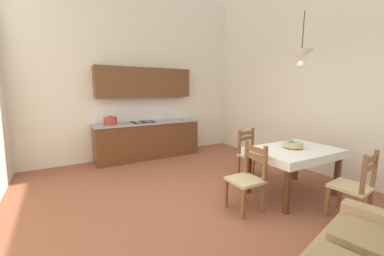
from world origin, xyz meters
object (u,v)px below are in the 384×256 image
dining_chair_tv_side (247,179)px  dining_chair_kitchen_side (251,155)px  pendant_lamp (301,55)px  dining_chair_camera_side (354,187)px  kitchen_cabinetry (147,123)px  dining_table (293,157)px  fruit_bowl (293,144)px

dining_chair_tv_side → dining_chair_kitchen_side: bearing=43.0°
pendant_lamp → dining_chair_camera_side: bearing=-90.3°
dining_chair_tv_side → dining_chair_camera_side: (0.97, -0.90, 0.00)m
kitchen_cabinetry → dining_chair_tv_side: kitchen_cabinetry is taller
dining_chair_kitchen_side → pendant_lamp: bearing=-87.3°
dining_chair_camera_side → kitchen_cabinetry: bearing=107.6°
dining_chair_camera_side → pendant_lamp: (0.00, 0.88, 1.73)m
dining_table → dining_chair_tv_side: bearing=178.9°
dining_chair_tv_side → dining_chair_camera_side: 1.33m
dining_table → dining_chair_kitchen_side: bearing=91.7°
kitchen_cabinetry → fruit_bowl: 3.41m
dining_table → pendant_lamp: bearing=5.4°
dining_table → dining_chair_kitchen_side: dining_chair_kitchen_side is taller
kitchen_cabinetry → fruit_bowl: kitchen_cabinetry is taller
dining_chair_tv_side → pendant_lamp: (0.98, -0.02, 1.73)m
kitchen_cabinetry → dining_chair_tv_side: size_ratio=2.74×
kitchen_cabinetry → pendant_lamp: (1.29, -3.19, 1.32)m
fruit_bowl → dining_table: bearing=-100.6°
dining_chair_tv_side → pendant_lamp: pendant_lamp is taller
dining_chair_camera_side → pendant_lamp: 1.94m
dining_table → pendant_lamp: pendant_lamp is taller
dining_chair_camera_side → fruit_bowl: dining_chair_camera_side is taller
kitchen_cabinetry → dining_chair_tv_side: bearing=-84.3°
fruit_bowl → pendant_lamp: pendant_lamp is taller
fruit_bowl → dining_chair_tv_side: bearing=-179.2°
dining_chair_kitchen_side → pendant_lamp: size_ratio=1.16×
dining_chair_camera_side → pendant_lamp: bearing=89.7°
dining_chair_kitchen_side → dining_chair_tv_side: bearing=-137.0°
dining_chair_tv_side → fruit_bowl: size_ratio=3.10×
dining_table → kitchen_cabinetry: bearing=111.9°
kitchen_cabinetry → dining_chair_camera_side: kitchen_cabinetry is taller
dining_chair_tv_side → fruit_bowl: 1.04m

